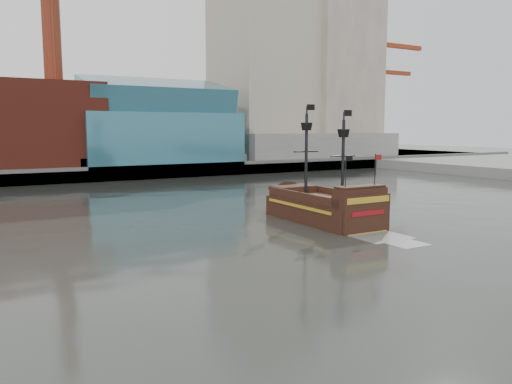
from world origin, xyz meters
TOP-DOWN VIEW (x-y plane):
  - ground at (0.00, 0.00)m, footprint 400.00×400.00m
  - promenade_far at (0.00, 92.00)m, footprint 220.00×60.00m
  - seawall at (0.00, 62.50)m, footprint 220.00×1.00m
  - skyline at (5.21, 84.56)m, footprint 149.00×45.00m
  - crane_a at (78.63, 82.00)m, footprint 22.50×4.00m
  - crane_b at (88.23, 92.00)m, footprint 19.10×4.00m
  - pirate_ship at (7.26, 13.54)m, footprint 5.31×16.34m

SIDE VIEW (x-z plane):
  - ground at x=0.00m, z-range 0.00..0.00m
  - promenade_far at x=0.00m, z-range 0.00..2.00m
  - pirate_ship at x=7.26m, z-range -5.00..7.21m
  - seawall at x=0.00m, z-range 0.00..2.60m
  - crane_b at x=88.23m, z-range 2.45..28.70m
  - crane_a at x=78.63m, z-range 2.99..35.24m
  - skyline at x=5.21m, z-range -6.45..55.55m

